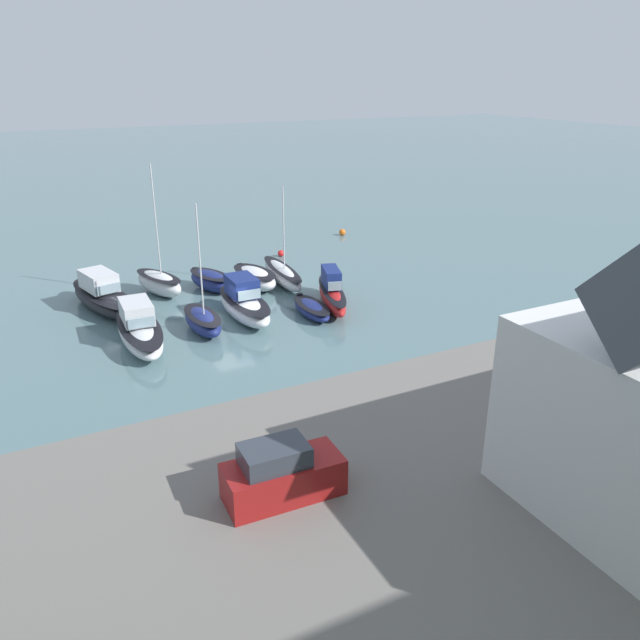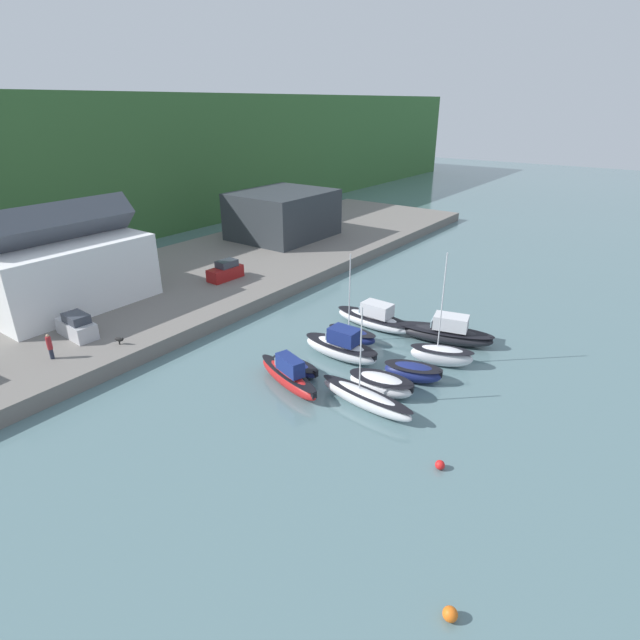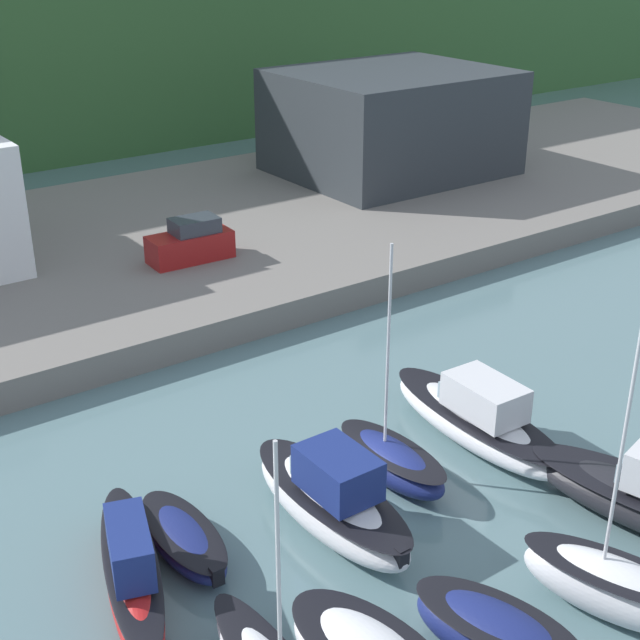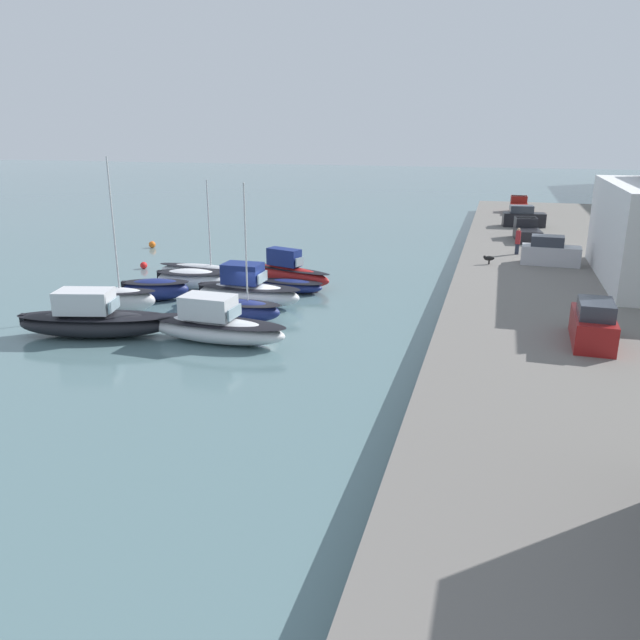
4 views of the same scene
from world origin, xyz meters
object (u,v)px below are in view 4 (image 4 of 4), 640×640
Objects in this scene: moored_boat_9 at (93,320)px; dog_on_quay at (489,258)px; moored_boat_2 at (247,291)px; moored_boat_6 at (191,279)px; moored_boat_5 at (205,273)px; parked_car_0 at (550,252)px; mooring_buoy_1 at (144,265)px; moored_boat_8 at (114,300)px; pickup_truck_0 at (519,206)px; moored_boat_3 at (242,310)px; person_on_quay at (518,241)px; moored_boat_7 at (156,289)px; parked_car_2 at (523,218)px; mooring_buoy_0 at (152,245)px; moored_boat_1 at (292,285)px; parked_car_1 at (593,325)px; moored_boat_4 at (215,325)px; pickup_truck_1 at (527,231)px; moored_boat_0 at (287,272)px.

dog_on_quay is (-19.31, 20.88, 0.86)m from moored_boat_9.
moored_boat_2 reaches higher than moored_boat_6.
parked_car_0 is at bearing 110.85° from moored_boat_5.
moored_boat_6 is 9.21× the size of mooring_buoy_1.
moored_boat_8 is (9.15, -1.75, 0.16)m from moored_boat_5.
moored_boat_3 is at bearing -111.22° from pickup_truck_0.
parked_car_0 reaches higher than person_on_quay.
person_on_quay is at bearing 138.16° from moored_boat_3.
moored_boat_7 is at bearing -26.15° from moored_boat_6.
mooring_buoy_1 is at bearing -175.61° from moored_boat_8.
pickup_truck_0 is at bearing 141.30° from moored_boat_9.
moored_boat_9 is 15.46× the size of mooring_buoy_1.
pickup_truck_0 is (-43.06, 17.67, 1.15)m from moored_boat_2.
parked_car_2 is 37.83m from mooring_buoy_0.
mooring_buoy_1 is (23.39, -30.52, -2.01)m from parked_car_2.
moored_boat_8 reaches higher than moored_boat_1.
moored_boat_5 is 7.62m from mooring_buoy_1.
moored_boat_6 is at bearing 162.76° from parked_car_1.
moored_boat_7 is 40.18m from parked_car_2.
moored_boat_3 reaches higher than parked_car_1.
parked_car_2 is at bearing 158.43° from moored_boat_4.
moored_boat_8 is 10.97× the size of dog_on_quay.
moored_boat_8 is (0.75, -8.33, 0.18)m from moored_boat_3.
moored_boat_3 is 1.68× the size of pickup_truck_1.
pickup_truck_1 is (-23.52, 24.60, 1.43)m from moored_boat_7.
moored_boat_3 is 3.86× the size of person_on_quay.
moored_boat_7 reaches higher than mooring_buoy_0.
moored_boat_0 is 15.86m from moored_boat_9.
parked_car_0 is at bearing 102.26° from moored_boat_8.
moored_boat_0 is 7.04m from moored_boat_6.
moored_boat_9 is at bearing -9.59° from moored_boat_6.
mooring_buoy_1 is at bearing -134.36° from moored_boat_6.
moored_boat_2 is 0.80× the size of moored_boat_9.
moored_boat_9 is at bearing -79.57° from moored_boat_4.
parked_car_1 is (6.07, 20.09, 1.25)m from moored_boat_2.
moored_boat_6 is 0.56× the size of moored_boat_8.
moored_boat_5 is at bearing -62.44° from moored_boat_0.
moored_boat_1 is 0.88× the size of moored_boat_6.
moored_boat_8 is 53.25m from pickup_truck_0.
moored_boat_7 is at bearing -87.83° from moored_boat_2.
moored_boat_2 is 1.45× the size of moored_boat_7.
parked_car_1 is (-1.06, 19.10, 1.36)m from moored_boat_4.
moored_boat_9 is at bearing -0.42° from moored_boat_8.
moored_boat_9 is 28.45m from dog_on_quay.
pickup_truck_1 reaches higher than moored_boat_6.
moored_boat_4 is 14.02m from moored_boat_5.
mooring_buoy_0 is at bearing -175.69° from pickup_truck_1.
moored_boat_4 is 1.04× the size of moored_boat_5.
moored_boat_8 reaches higher than mooring_buoy_1.
moored_boat_0 is at bearing -151.50° from moored_boat_1.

